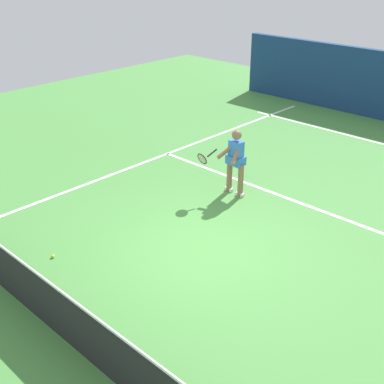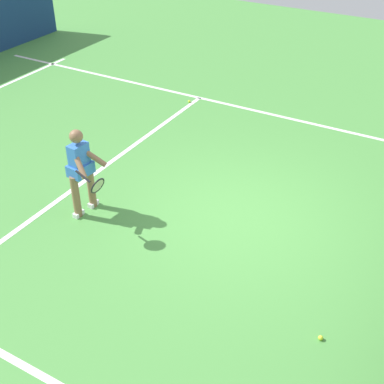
{
  "view_description": "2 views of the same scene",
  "coord_description": "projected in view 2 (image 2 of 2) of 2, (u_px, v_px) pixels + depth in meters",
  "views": [
    {
      "loc": [
        -5.42,
        6.04,
        5.24
      ],
      "look_at": [
        0.64,
        -0.34,
        0.89
      ],
      "focal_mm": 47.24,
      "sensor_mm": 36.0,
      "label": 1
    },
    {
      "loc": [
        6.6,
        2.94,
        5.28
      ],
      "look_at": [
        0.93,
        -0.3,
        0.93
      ],
      "focal_mm": 48.98,
      "sensor_mm": 36.0,
      "label": 2
    }
  ],
  "objects": [
    {
      "name": "tennis_ball_near",
      "position": [
        321.0,
        338.0,
        6.67
      ],
      "size": [
        0.07,
        0.07,
        0.07
      ],
      "primitive_type": "sphere",
      "color": "#D1E533",
      "rests_on": "ground"
    },
    {
      "name": "tennis_ball_mid",
      "position": [
        189.0,
        101.0,
        12.78
      ],
      "size": [
        0.07,
        0.07,
        0.07
      ],
      "primitive_type": "sphere",
      "color": "#D1E533",
      "rests_on": "ground"
    },
    {
      "name": "sideline_left_marking",
      "position": [
        313.0,
        124.0,
        11.83
      ],
      "size": [
        0.1,
        18.53,
        0.01
      ],
      "primitive_type": "cube",
      "color": "white",
      "rests_on": "ground"
    },
    {
      "name": "tennis_player",
      "position": [
        81.0,
        169.0,
        8.55
      ],
      "size": [
        0.83,
        0.92,
        1.55
      ],
      "color": "#8C6647",
      "rests_on": "ground"
    },
    {
      "name": "ground_plane",
      "position": [
        234.0,
        216.0,
        8.91
      ],
      "size": [
        26.69,
        26.69,
        0.0
      ],
      "primitive_type": "plane",
      "color": "#4C9342"
    },
    {
      "name": "service_line_marking",
      "position": [
        98.0,
        171.0,
        10.11
      ],
      "size": [
        8.09,
        0.1,
        0.01
      ],
      "primitive_type": "cube",
      "color": "white",
      "rests_on": "ground"
    }
  ]
}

